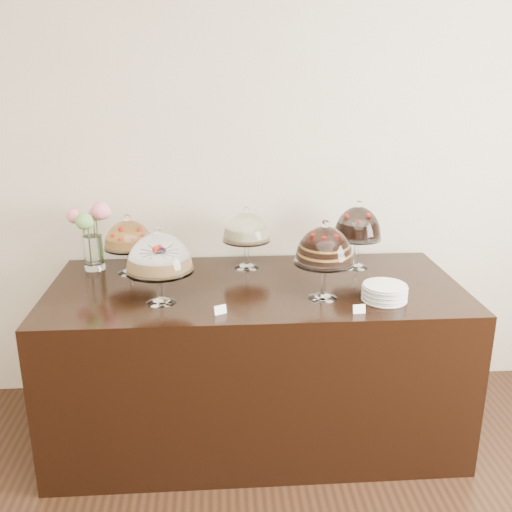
{
  "coord_description": "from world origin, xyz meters",
  "views": [
    {
      "loc": [
        -0.4,
        -0.41,
        2.0
      ],
      "look_at": [
        -0.2,
        2.4,
        1.08
      ],
      "focal_mm": 40.0,
      "sensor_mm": 36.0,
      "label": 1
    }
  ],
  "objects": [
    {
      "name": "price_card_left",
      "position": [
        -0.39,
        2.08,
        0.92
      ],
      "size": [
        0.06,
        0.04,
        0.04
      ],
      "primitive_type": "cube",
      "rotation": [
        -0.21,
        0.0,
        0.44
      ],
      "color": "white",
      "rests_on": "display_counter"
    },
    {
      "name": "flower_vase",
      "position": [
        -1.11,
        2.78,
        1.13
      ],
      "size": [
        0.25,
        0.28,
        0.4
      ],
      "color": "white",
      "rests_on": "display_counter"
    },
    {
      "name": "display_counter",
      "position": [
        -0.2,
        2.45,
        0.45
      ],
      "size": [
        2.2,
        1.0,
        0.9
      ],
      "primitive_type": "cube",
      "color": "black",
      "rests_on": "ground"
    },
    {
      "name": "cake_stand_dark_choco",
      "position": [
        0.41,
        2.7,
        1.15
      ],
      "size": [
        0.28,
        0.28,
        0.4
      ],
      "color": "white",
      "rests_on": "display_counter"
    },
    {
      "name": "cake_stand_choco_layer",
      "position": [
        0.13,
        2.24,
        1.16
      ],
      "size": [
        0.3,
        0.3,
        0.41
      ],
      "color": "white",
      "rests_on": "display_counter"
    },
    {
      "name": "plate_stack",
      "position": [
        0.43,
        2.19,
        0.94
      ],
      "size": [
        0.22,
        0.22,
        0.08
      ],
      "color": "white",
      "rests_on": "display_counter"
    },
    {
      "name": "price_card_right",
      "position": [
        0.27,
        2.04,
        0.92
      ],
      "size": [
        0.06,
        0.02,
        0.04
      ],
      "primitive_type": "cube",
      "rotation": [
        -0.21,
        0.0,
        0.08
      ],
      "color": "white",
      "rests_on": "display_counter"
    },
    {
      "name": "wall_back",
      "position": [
        0.0,
        3.0,
        1.5
      ],
      "size": [
        5.0,
        0.04,
        3.0
      ],
      "primitive_type": "cube",
      "color": "beige",
      "rests_on": "ground"
    },
    {
      "name": "cake_stand_fruit_tart",
      "position": [
        -0.89,
        2.7,
        1.11
      ],
      "size": [
        0.28,
        0.28,
        0.34
      ],
      "color": "white",
      "rests_on": "display_counter"
    },
    {
      "name": "cake_stand_sugar_sponge",
      "position": [
        -0.68,
        2.24,
        1.14
      ],
      "size": [
        0.33,
        0.33,
        0.39
      ],
      "color": "white",
      "rests_on": "display_counter"
    },
    {
      "name": "cake_stand_cheesecake",
      "position": [
        -0.23,
        2.74,
        1.13
      ],
      "size": [
        0.28,
        0.28,
        0.37
      ],
      "color": "white",
      "rests_on": "display_counter"
    }
  ]
}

